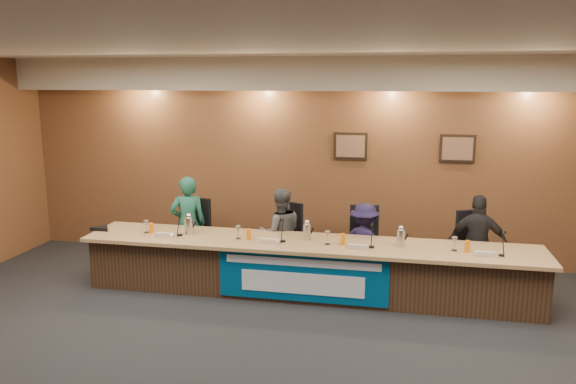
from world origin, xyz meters
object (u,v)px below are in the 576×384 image
dais_body (308,269)px  speakerphone (102,228)px  panelist_b (280,233)px  panelist_d (478,244)px  office_chair_d (476,255)px  carafe_mid (307,232)px  carafe_right (401,238)px  panelist_a (188,224)px  office_chair_a (191,238)px  carafe_left (189,226)px  panelist_c (364,244)px  banner (302,277)px  office_chair_b (282,244)px  office_chair_c (364,249)px

dais_body → speakerphone: (-2.99, -0.06, 0.43)m
panelist_b → panelist_d: (2.75, 0.00, 0.01)m
panelist_b → office_chair_d: size_ratio=2.78×
carafe_mid → carafe_right: carafe_right is taller
panelist_a → office_chair_a: size_ratio=3.04×
office_chair_a → carafe_left: bearing=-54.7°
panelist_b → panelist_c: bearing=158.7°
dais_body → carafe_left: bearing=-179.7°
banner → panelist_c: bearing=53.9°
panelist_b → speakerphone: panelist_b is taller
carafe_mid → carafe_right: size_ratio=0.94×
carafe_left → panelist_c: bearing=13.5°
panelist_c → office_chair_a: size_ratio=2.44×
office_chair_a → speakerphone: speakerphone is taller
dais_body → office_chair_b: bearing=127.0°
office_chair_c → panelist_d: bearing=-10.8°
dais_body → carafe_left: 1.76m
dais_body → office_chair_c: bearing=43.0°
panelist_a → carafe_right: size_ratio=6.35×
office_chair_a → office_chair_d: size_ratio=1.00×
speakerphone → carafe_mid: bearing=2.0°
office_chair_d → carafe_left: carafe_left is taller
banner → office_chair_a: 2.21m
office_chair_c → carafe_right: size_ratio=2.09×
panelist_a → panelist_d: 4.17m
carafe_left → speakerphone: carafe_left is taller
office_chair_d → speakerphone: (-5.23, -0.72, 0.30)m
banner → carafe_left: (-1.68, 0.41, 0.49)m
panelist_d → carafe_mid: 2.33m
panelist_c → office_chair_a: bearing=20.8°
banner → panelist_c: panelist_c is taller
panelist_c → carafe_left: bearing=36.5°
office_chair_c → office_chair_d: same height
banner → panelist_b: 1.14m
panelist_b → carafe_mid: 0.73m
panelist_a → panelist_d: bearing=155.5°
panelist_d → office_chair_c: 1.55m
banner → panelist_c: size_ratio=1.88×
office_chair_b → carafe_left: (-1.18, -0.67, 0.39)m
speakerphone → panelist_c: bearing=9.6°
panelist_c → office_chair_a: 2.64m
office_chair_b → speakerphone: speakerphone is taller
office_chair_a → office_chair_d: (4.17, 0.00, 0.00)m
office_chair_b → panelist_c: bearing=20.1°
panelist_c → office_chair_d: 1.54m
panelist_d → carafe_right: (-1.03, -0.61, 0.19)m
office_chair_a → office_chair_b: bearing=15.5°
panelist_b → dais_body: bearing=110.3°
panelist_d → carafe_mid: size_ratio=6.27×
dais_body → office_chair_a: size_ratio=12.50×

